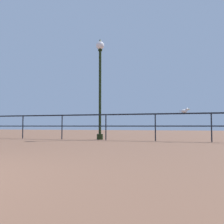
{
  "coord_description": "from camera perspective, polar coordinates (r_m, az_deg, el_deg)",
  "views": [
    {
      "loc": [
        3.04,
        -1.19,
        0.53
      ],
      "look_at": [
        0.4,
        7.19,
        1.03
      ],
      "focal_mm": 39.66,
      "sensor_mm": 36.0,
      "label": 1
    }
  ],
  "objects": [
    {
      "name": "pier_railing",
      "position": [
        9.38,
        -1.42,
        -2.05
      ],
      "size": [
        18.68,
        0.05,
        0.99
      ],
      "color": "black",
      "rests_on": "ground_plane"
    },
    {
      "name": "seagull_on_rail",
      "position": [
        8.89,
        16.4,
        0.3
      ],
      "size": [
        0.36,
        0.17,
        0.17
      ],
      "color": "silver",
      "rests_on": "pier_railing"
    },
    {
      "name": "lamppost_center",
      "position": [
        9.92,
        -2.77,
        7.84
      ],
      "size": [
        0.32,
        0.32,
        4.02
      ],
      "color": "black",
      "rests_on": "ground_plane"
    }
  ]
}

